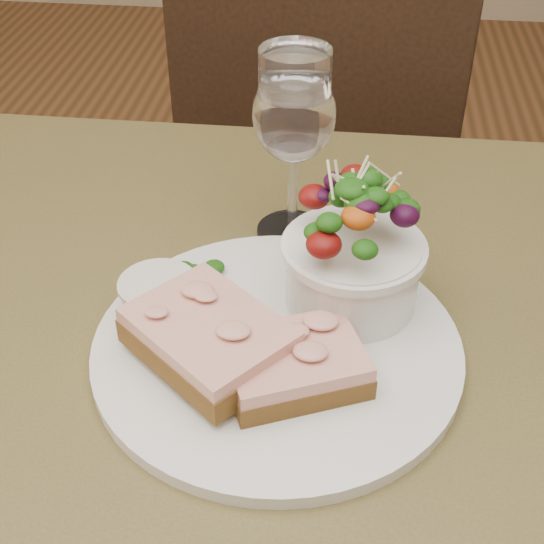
# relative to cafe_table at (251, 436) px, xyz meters

# --- Properties ---
(cafe_table) EXTENTS (0.80, 0.80, 0.75)m
(cafe_table) POSITION_rel_cafe_table_xyz_m (0.00, 0.00, 0.00)
(cafe_table) COLOR #4C4320
(cafe_table) RESTS_ON ground
(chair_far) EXTENTS (0.50, 0.50, 0.90)m
(chair_far) POSITION_rel_cafe_table_xyz_m (0.05, 0.71, -0.36)
(chair_far) COLOR black
(chair_far) RESTS_ON ground
(dinner_plate) EXTENTS (0.30, 0.30, 0.01)m
(dinner_plate) POSITION_rel_cafe_table_xyz_m (0.02, 0.01, 0.11)
(dinner_plate) COLOR white
(dinner_plate) RESTS_ON cafe_table
(sandwich_front) EXTENTS (0.13, 0.11, 0.03)m
(sandwich_front) POSITION_rel_cafe_table_xyz_m (0.04, -0.03, 0.13)
(sandwich_front) COLOR #472712
(sandwich_front) RESTS_ON dinner_plate
(sandwich_back) EXTENTS (0.15, 0.15, 0.03)m
(sandwich_back) POSITION_rel_cafe_table_xyz_m (-0.03, -0.02, 0.14)
(sandwich_back) COLOR #472712
(sandwich_back) RESTS_ON dinner_plate
(ramekin) EXTENTS (0.06, 0.06, 0.04)m
(ramekin) POSITION_rel_cafe_table_xyz_m (-0.08, 0.03, 0.13)
(ramekin) COLOR silver
(ramekin) RESTS_ON dinner_plate
(salad_bowl) EXTENTS (0.11, 0.11, 0.13)m
(salad_bowl) POSITION_rel_cafe_table_xyz_m (0.08, 0.06, 0.17)
(salad_bowl) COLOR white
(salad_bowl) RESTS_ON dinner_plate
(garnish) EXTENTS (0.05, 0.04, 0.02)m
(garnish) POSITION_rel_cafe_table_xyz_m (-0.06, 0.07, 0.12)
(garnish) COLOR #0B3309
(garnish) RESTS_ON dinner_plate
(wine_glass) EXTENTS (0.08, 0.08, 0.18)m
(wine_glass) POSITION_rel_cafe_table_xyz_m (0.02, 0.18, 0.22)
(wine_glass) COLOR white
(wine_glass) RESTS_ON cafe_table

